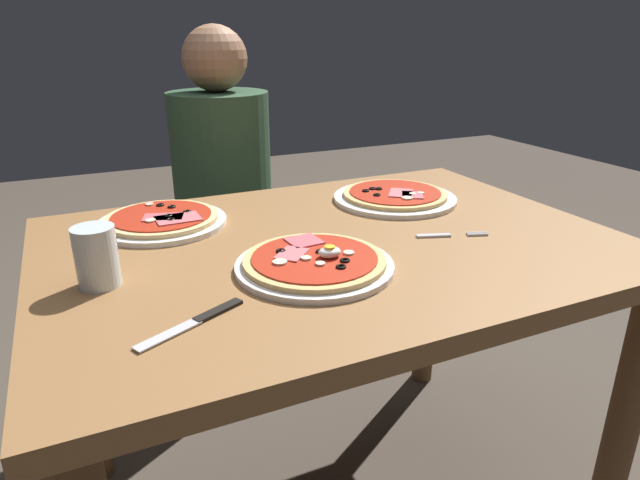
% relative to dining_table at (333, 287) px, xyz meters
% --- Properties ---
extents(dining_table, '(1.20, 0.86, 0.75)m').
position_rel_dining_table_xyz_m(dining_table, '(0.00, 0.00, 0.00)').
color(dining_table, olive).
rests_on(dining_table, ground).
extents(pizza_foreground, '(0.30, 0.30, 0.05)m').
position_rel_dining_table_xyz_m(pizza_foreground, '(-0.10, -0.12, 0.13)').
color(pizza_foreground, white).
rests_on(pizza_foreground, dining_table).
extents(pizza_across_left, '(0.29, 0.29, 0.03)m').
position_rel_dining_table_xyz_m(pizza_across_left, '(-0.31, 0.25, 0.13)').
color(pizza_across_left, white).
rests_on(pizza_across_left, dining_table).
extents(pizza_across_right, '(0.32, 0.32, 0.03)m').
position_rel_dining_table_xyz_m(pizza_across_right, '(0.27, 0.19, 0.13)').
color(pizza_across_right, white).
rests_on(pizza_across_right, dining_table).
extents(water_glass_near, '(0.07, 0.07, 0.11)m').
position_rel_dining_table_xyz_m(water_glass_near, '(-0.47, -0.03, 0.16)').
color(water_glass_near, silver).
rests_on(water_glass_near, dining_table).
extents(fork, '(0.15, 0.07, 0.00)m').
position_rel_dining_table_xyz_m(fork, '(0.23, -0.09, 0.12)').
color(fork, silver).
rests_on(fork, dining_table).
extents(knife, '(0.18, 0.10, 0.01)m').
position_rel_dining_table_xyz_m(knife, '(-0.34, -0.23, 0.12)').
color(knife, silver).
rests_on(knife, dining_table).
extents(diner_person, '(0.32, 0.32, 1.18)m').
position_rel_dining_table_xyz_m(diner_person, '(-0.04, 0.76, -0.07)').
color(diner_person, black).
rests_on(diner_person, ground).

